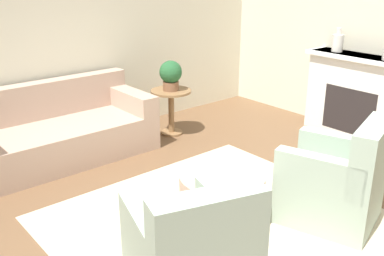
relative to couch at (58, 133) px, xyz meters
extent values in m
plane|color=brown|center=(0.47, -2.35, -0.32)|extent=(16.00, 16.00, 0.00)
cube|color=beige|center=(0.47, 0.57, 1.08)|extent=(9.72, 0.12, 2.80)
cube|color=beige|center=(0.47, -2.35, -0.31)|extent=(2.81, 2.58, 0.01)
cube|color=tan|center=(0.00, -0.06, -0.10)|extent=(2.25, 0.99, 0.44)
cube|color=tan|center=(0.00, 0.34, 0.35)|extent=(2.25, 0.20, 0.45)
cube|color=tan|center=(1.01, -0.08, 0.25)|extent=(0.24, 0.95, 0.25)
cube|color=olive|center=(0.00, -0.52, -0.29)|extent=(2.03, 0.05, 0.06)
cube|color=#9EB29E|center=(-0.47, -3.25, 0.39)|extent=(0.76, 0.40, 0.59)
cube|color=#9EB29E|center=(-0.09, -3.01, 0.26)|extent=(0.36, 0.79, 0.32)
cube|color=#9EB29E|center=(-0.66, -2.84, 0.26)|extent=(0.36, 0.79, 0.32)
cube|color=#9EB29E|center=(1.31, -2.95, -0.11)|extent=(0.94, 1.00, 0.40)
cube|color=#9EB29E|center=(1.40, -3.25, 0.39)|extent=(0.76, 0.40, 0.59)
cube|color=#9EB29E|center=(1.59, -2.84, 0.26)|extent=(0.36, 0.79, 0.32)
cube|color=#9EB29E|center=(1.02, -3.01, 0.26)|extent=(0.36, 0.79, 0.32)
cube|color=olive|center=(1.20, -2.58, -0.28)|extent=(0.65, 0.24, 0.06)
cylinder|color=tan|center=(0.50, -2.36, -0.01)|extent=(0.77, 0.77, 0.36)
cylinder|color=olive|center=(0.26, -2.59, -0.25)|extent=(0.05, 0.05, 0.12)
cylinder|color=olive|center=(0.73, -2.59, -0.25)|extent=(0.05, 0.05, 0.12)
cylinder|color=olive|center=(0.26, -2.13, -0.25)|extent=(0.05, 0.05, 0.12)
cylinder|color=olive|center=(0.73, -2.13, -0.25)|extent=(0.05, 0.05, 0.12)
cylinder|color=olive|center=(1.56, -0.23, 0.30)|extent=(0.55, 0.55, 0.03)
cylinder|color=olive|center=(1.56, -0.23, -0.02)|extent=(0.08, 0.08, 0.60)
cylinder|color=olive|center=(1.56, -0.23, -0.30)|extent=(0.31, 0.31, 0.03)
cube|color=white|center=(3.47, -1.90, 0.24)|extent=(0.36, 1.38, 1.12)
cube|color=#282323|center=(3.30, -1.90, 0.07)|extent=(0.02, 0.76, 0.62)
cube|color=white|center=(3.45, -1.90, 0.77)|extent=(0.44, 1.48, 0.05)
cylinder|color=silver|center=(3.45, -1.52, 0.91)|extent=(0.15, 0.15, 0.23)
cylinder|color=silver|center=(3.45, -1.52, 1.07)|extent=(0.07, 0.07, 0.09)
cylinder|color=brown|center=(1.56, -0.23, 0.37)|extent=(0.22, 0.22, 0.12)
sphere|color=#23562D|center=(1.56, -0.23, 0.57)|extent=(0.31, 0.31, 0.31)
camera|label=1|loc=(-2.03, -4.95, 1.95)|focal=42.00mm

